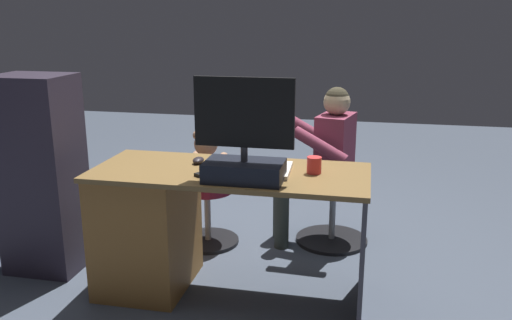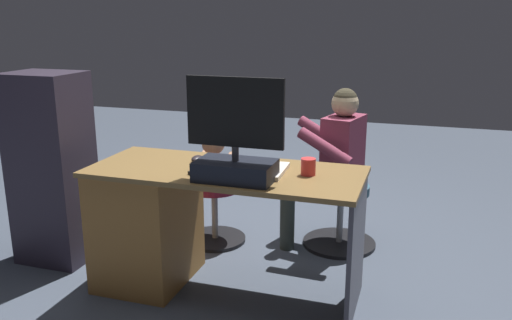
{
  "view_description": "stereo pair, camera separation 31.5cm",
  "coord_description": "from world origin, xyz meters",
  "views": [
    {
      "loc": [
        -0.71,
        3.03,
        1.55
      ],
      "look_at": [
        -0.09,
        0.05,
        0.72
      ],
      "focal_mm": 37.59,
      "sensor_mm": 36.0,
      "label": 1
    },
    {
      "loc": [
        -1.02,
        2.95,
        1.55
      ],
      "look_at": [
        -0.09,
        0.05,
        0.72
      ],
      "focal_mm": 37.59,
      "sensor_mm": 36.0,
      "label": 2
    }
  ],
  "objects": [
    {
      "name": "keyboard",
      "position": [
        -0.08,
        0.22,
        0.74
      ],
      "size": [
        0.42,
        0.14,
        0.02
      ],
      "primitive_type": "cube",
      "color": "black",
      "rests_on": "desk"
    },
    {
      "name": "office_chair_teddy",
      "position": [
        0.33,
        -0.31,
        0.26
      ],
      "size": [
        0.43,
        0.43,
        0.44
      ],
      "color": "black",
      "rests_on": "ground_plane"
    },
    {
      "name": "equipment_rack",
      "position": [
        1.21,
        0.25,
        0.61
      ],
      "size": [
        0.44,
        0.36,
        1.21
      ],
      "primitive_type": "cube",
      "color": "#302936",
      "rests_on": "ground_plane"
    },
    {
      "name": "person",
      "position": [
        -0.43,
        -0.49,
        0.64
      ],
      "size": [
        0.55,
        0.54,
        1.09
      ],
      "color": "#7F3349",
      "rests_on": "ground_plane"
    },
    {
      "name": "computer_mouse",
      "position": [
        0.21,
        0.23,
        0.75
      ],
      "size": [
        0.06,
        0.1,
        0.04
      ],
      "primitive_type": "ellipsoid",
      "color": "black",
      "rests_on": "desk"
    },
    {
      "name": "cup",
      "position": [
        -0.45,
        0.29,
        0.78
      ],
      "size": [
        0.08,
        0.08,
        0.09
      ],
      "primitive_type": "cylinder",
      "color": "red",
      "rests_on": "desk"
    },
    {
      "name": "desk",
      "position": [
        0.39,
        0.33,
        0.39
      ],
      "size": [
        1.5,
        0.63,
        0.73
      ],
      "color": "brown",
      "rests_on": "ground_plane"
    },
    {
      "name": "visitor_chair",
      "position": [
        -0.51,
        -0.51,
        0.24
      ],
      "size": [
        0.5,
        0.5,
        0.44
      ],
      "color": "black",
      "rests_on": "ground_plane"
    },
    {
      "name": "monitor",
      "position": [
        -0.12,
        0.49,
        0.88
      ],
      "size": [
        0.51,
        0.24,
        0.53
      ],
      "color": "black",
      "rests_on": "desk"
    },
    {
      "name": "notebook_binder",
      "position": [
        -0.22,
        0.31,
        0.75
      ],
      "size": [
        0.23,
        0.31,
        0.02
      ],
      "primitive_type": "cube",
      "rotation": [
        0.0,
        0.0,
        0.05
      ],
      "color": "beige",
      "rests_on": "desk"
    },
    {
      "name": "tv_remote",
      "position": [
        0.1,
        0.43,
        0.74
      ],
      "size": [
        0.12,
        0.15,
        0.02
      ],
      "primitive_type": "cube",
      "rotation": [
        0.0,
        0.0,
        -0.56
      ],
      "color": "black",
      "rests_on": "desk"
    },
    {
      "name": "teddy_bear",
      "position": [
        0.33,
        -0.33,
        0.6
      ],
      "size": [
        0.26,
        0.26,
        0.36
      ],
      "color": "tan",
      "rests_on": "office_chair_teddy"
    },
    {
      "name": "ground_plane",
      "position": [
        0.0,
        0.0,
        0.0
      ],
      "size": [
        10.0,
        10.0,
        0.0
      ],
      "primitive_type": "plane",
      "color": "#404957"
    }
  ]
}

